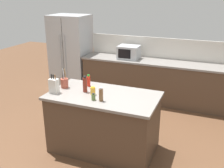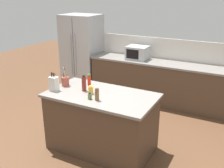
{
  "view_description": "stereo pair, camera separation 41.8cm",
  "coord_description": "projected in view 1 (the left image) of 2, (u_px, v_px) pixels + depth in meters",
  "views": [
    {
      "loc": [
        1.47,
        -3.31,
        2.43
      ],
      "look_at": [
        0.0,
        0.35,
        0.99
      ],
      "focal_mm": 42.0,
      "sensor_mm": 36.0,
      "label": 1
    },
    {
      "loc": [
        1.85,
        -3.14,
        2.43
      ],
      "look_at": [
        0.0,
        0.35,
        0.99
      ],
      "focal_mm": 42.0,
      "sensor_mm": 36.0,
      "label": 2
    }
  ],
  "objects": [
    {
      "name": "knife_block",
      "position": [
        54.0,
        86.0,
        3.95
      ],
      "size": [
        0.13,
        0.1,
        0.29
      ],
      "rotation": [
        0.0,
        0.0,
        -0.03
      ],
      "color": "beige",
      "rests_on": "kitchen_island"
    },
    {
      "name": "refrigerator",
      "position": [
        71.0,
        53.0,
        6.54
      ],
      "size": [
        0.91,
        0.75,
        1.85
      ],
      "color": "#ADB2B7",
      "rests_on": "ground_plane"
    },
    {
      "name": "honey_jar",
      "position": [
        93.0,
        91.0,
        3.9
      ],
      "size": [
        0.07,
        0.07,
        0.13
      ],
      "color": "gold",
      "rests_on": "kitchen_island"
    },
    {
      "name": "wall_backsplash",
      "position": [
        160.0,
        48.0,
        5.92
      ],
      "size": [
        3.32,
        0.03,
        0.46
      ],
      "primitive_type": "cube",
      "color": "beige",
      "rests_on": "back_counter_run"
    },
    {
      "name": "utensil_crock",
      "position": [
        64.0,
        83.0,
        4.17
      ],
      "size": [
        0.12,
        0.12,
        0.32
      ],
      "color": "brown",
      "rests_on": "kitchen_island"
    },
    {
      "name": "microwave",
      "position": [
        129.0,
        52.0,
        5.9
      ],
      "size": [
        0.46,
        0.39,
        0.29
      ],
      "color": "#ADB2B7",
      "rests_on": "back_counter_run"
    },
    {
      "name": "back_counter_run",
      "position": [
        155.0,
        81.0,
        5.89
      ],
      "size": [
        3.36,
        0.66,
        0.94
      ],
      "color": "#4C3828",
      "rests_on": "ground_plane"
    },
    {
      "name": "kitchen_island",
      "position": [
        104.0,
        122.0,
        4.08
      ],
      "size": [
        1.65,
        0.92,
        0.94
      ],
      "color": "#4C3828",
      "rests_on": "ground_plane"
    },
    {
      "name": "pepper_grinder",
      "position": [
        101.0,
        95.0,
        3.67
      ],
      "size": [
        0.06,
        0.06,
        0.2
      ],
      "color": "brown",
      "rests_on": "kitchen_island"
    },
    {
      "name": "ground_plane",
      "position": [
        104.0,
        148.0,
        4.24
      ],
      "size": [
        14.0,
        14.0,
        0.0
      ],
      "primitive_type": "plane",
      "color": "brown"
    },
    {
      "name": "hot_sauce_bottle",
      "position": [
        89.0,
        81.0,
        4.22
      ],
      "size": [
        0.06,
        0.06,
        0.19
      ],
      "color": "red",
      "rests_on": "kitchen_island"
    },
    {
      "name": "vinegar_bottle",
      "position": [
        85.0,
        84.0,
        3.99
      ],
      "size": [
        0.07,
        0.07,
        0.25
      ],
      "color": "maroon",
      "rests_on": "kitchen_island"
    },
    {
      "name": "spice_jar_oregano",
      "position": [
        93.0,
        97.0,
        3.71
      ],
      "size": [
        0.06,
        0.06,
        0.1
      ],
      "color": "#567038",
      "rests_on": "kitchen_island"
    }
  ]
}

